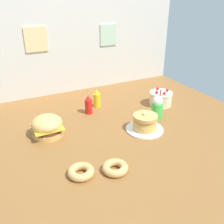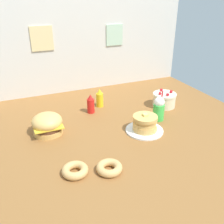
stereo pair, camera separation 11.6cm
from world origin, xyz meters
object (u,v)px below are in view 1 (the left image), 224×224
(burger, at_px, (47,126))
(donut_chocolate, at_px, (115,168))
(ketchup_bottle, at_px, (89,105))
(donut_pink_glaze, at_px, (81,172))
(mustard_bottle, at_px, (97,99))
(pancake_stack, at_px, (145,123))
(layer_cake, at_px, (161,98))
(cream_soda_cup, at_px, (157,107))

(burger, relative_size, donut_chocolate, 1.43)
(ketchup_bottle, bearing_deg, donut_pink_glaze, -115.29)
(mustard_bottle, height_order, donut_pink_glaze, mustard_bottle)
(burger, distance_m, pancake_stack, 0.74)
(pancake_stack, height_order, donut_chocolate, pancake_stack)
(pancake_stack, height_order, layer_cake, layer_cake)
(pancake_stack, xyz_separation_m, cream_soda_cup, (0.20, 0.13, 0.04))
(burger, relative_size, pancake_stack, 0.78)
(cream_soda_cup, xyz_separation_m, donut_chocolate, (-0.64, -0.46, -0.08))
(layer_cake, distance_m, cream_soda_cup, 0.29)
(pancake_stack, relative_size, ketchup_bottle, 1.70)
(mustard_bottle, height_order, donut_chocolate, mustard_bottle)
(cream_soda_cup, relative_size, donut_pink_glaze, 1.61)
(mustard_bottle, distance_m, cream_soda_cup, 0.57)
(ketchup_bottle, bearing_deg, burger, -152.91)
(ketchup_bottle, distance_m, donut_pink_glaze, 0.84)
(burger, distance_m, cream_soda_cup, 0.91)
(layer_cake, relative_size, cream_soda_cup, 0.83)
(donut_chocolate, bearing_deg, burger, 113.15)
(cream_soda_cup, bearing_deg, ketchup_bottle, 143.57)
(burger, height_order, pancake_stack, burger)
(layer_cake, bearing_deg, donut_pink_glaze, -149.21)
(cream_soda_cup, bearing_deg, donut_pink_glaze, -154.16)
(layer_cake, distance_m, donut_pink_glaze, 1.21)
(layer_cake, distance_m, ketchup_bottle, 0.69)
(layer_cake, height_order, mustard_bottle, mustard_bottle)
(layer_cake, bearing_deg, mustard_bottle, 156.95)
(burger, bearing_deg, cream_soda_cup, -8.81)
(pancake_stack, xyz_separation_m, donut_pink_glaze, (-0.63, -0.28, -0.03))
(ketchup_bottle, xyz_separation_m, donut_pink_glaze, (-0.36, -0.76, -0.05))
(pancake_stack, relative_size, donut_chocolate, 1.83)
(burger, distance_m, ketchup_bottle, 0.47)
(burger, xyz_separation_m, donut_chocolate, (0.26, -0.60, -0.05))
(pancake_stack, relative_size, donut_pink_glaze, 1.83)
(pancake_stack, height_order, ketchup_bottle, ketchup_bottle)
(cream_soda_cup, bearing_deg, mustard_bottle, 128.77)
(layer_cake, height_order, ketchup_bottle, ketchup_bottle)
(pancake_stack, distance_m, layer_cake, 0.52)
(cream_soda_cup, distance_m, donut_pink_glaze, 0.93)
(donut_pink_glaze, height_order, donut_chocolate, same)
(mustard_bottle, distance_m, donut_chocolate, 0.96)
(pancake_stack, bearing_deg, mustard_bottle, 105.16)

